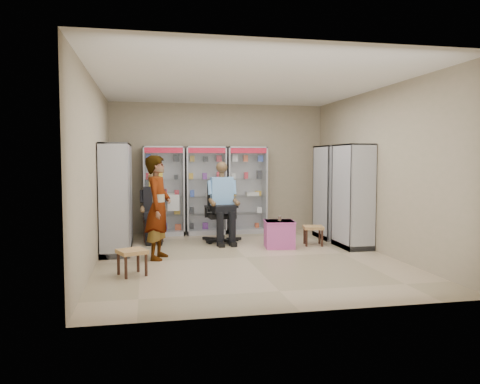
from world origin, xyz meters
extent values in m
plane|color=tan|center=(0.00, 0.00, 0.00)|extent=(6.00, 6.00, 0.00)
cube|color=tan|center=(0.00, 3.00, 1.50)|extent=(5.00, 0.02, 3.00)
cube|color=tan|center=(0.00, -3.00, 1.50)|extent=(5.00, 0.02, 3.00)
cube|color=tan|center=(-2.50, 0.00, 1.50)|extent=(0.02, 6.00, 3.00)
cube|color=tan|center=(2.50, 0.00, 1.50)|extent=(0.02, 6.00, 3.00)
cube|color=white|center=(0.00, 0.00, 3.00)|extent=(5.00, 6.00, 0.02)
cube|color=#B9BBC1|center=(-1.30, 2.73, 1.00)|extent=(0.90, 0.50, 2.00)
cube|color=#B6B8BE|center=(-0.35, 2.73, 1.00)|extent=(0.90, 0.50, 2.00)
cube|color=#B1B3B9|center=(0.60, 2.73, 1.00)|extent=(0.90, 0.50, 2.00)
cube|color=#ACB0B3|center=(2.23, 1.60, 1.00)|extent=(0.90, 0.50, 2.00)
cube|color=#ABAFB2|center=(2.23, 0.50, 1.00)|extent=(0.90, 0.50, 2.00)
cube|color=#9D9FA4|center=(-2.23, 1.80, 1.00)|extent=(0.90, 0.50, 2.00)
cube|color=#AEB1B5|center=(-2.23, 0.70, 1.00)|extent=(0.90, 0.50, 2.00)
cube|color=black|center=(-1.55, 2.00, 0.47)|extent=(0.42, 0.42, 0.94)
cube|color=black|center=(-0.17, 1.61, 0.61)|extent=(0.70, 0.70, 1.22)
cube|color=#AA4472|center=(0.83, 0.76, 0.26)|extent=(0.61, 0.59, 0.52)
cylinder|color=#631608|center=(0.84, 0.76, 0.57)|extent=(0.07, 0.07, 0.10)
cube|color=#9A6741|center=(1.57, 0.87, 0.19)|extent=(0.45, 0.45, 0.38)
cube|color=olive|center=(-1.90, -0.92, 0.19)|extent=(0.50, 0.50, 0.38)
imported|color=gray|center=(-1.49, 0.18, 0.89)|extent=(0.59, 0.74, 1.78)
camera|label=1|loc=(-1.67, -7.89, 1.71)|focal=35.00mm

